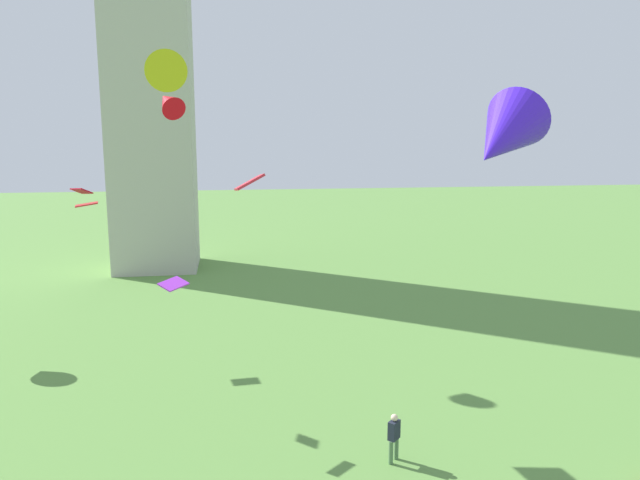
# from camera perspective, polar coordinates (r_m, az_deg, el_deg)

# --- Properties ---
(person_4) EXTENTS (0.48, 0.49, 1.68)m
(person_4) POSITION_cam_1_polar(r_m,az_deg,el_deg) (20.95, 7.05, -17.92)
(person_4) COLOR #51754C
(person_4) RESTS_ON ground_plane
(kite_flying_2) EXTENTS (1.95, 2.34, 1.80)m
(kite_flying_2) POSITION_cam_1_polar(r_m,az_deg,el_deg) (31.67, -14.24, 12.59)
(kite_flying_2) COLOR red
(kite_flying_4) EXTENTS (3.02, 2.96, 2.39)m
(kite_flying_4) POSITION_cam_1_polar(r_m,az_deg,el_deg) (14.75, 16.93, 9.29)
(kite_flying_4) COLOR #401BDE
(kite_flying_5) EXTENTS (0.99, 0.97, 0.32)m
(kite_flying_5) POSITION_cam_1_polar(r_m,az_deg,el_deg) (26.74, -21.73, 4.35)
(kite_flying_5) COLOR #B4031A
(kite_flying_6) EXTENTS (1.14, 1.14, 0.34)m
(kite_flying_6) POSITION_cam_1_polar(r_m,az_deg,el_deg) (22.44, -13.77, -4.07)
(kite_flying_6) COLOR #AA36E2
(kite_flying_7) EXTENTS (1.17, 0.91, 0.22)m
(kite_flying_7) POSITION_cam_1_polar(r_m,az_deg,el_deg) (31.68, -21.32, 3.17)
(kite_flying_7) COLOR red
(kite_flying_8) EXTENTS (1.15, 1.75, 0.76)m
(kite_flying_8) POSITION_cam_1_polar(r_m,az_deg,el_deg) (22.70, -6.75, 5.47)
(kite_flying_8) COLOR red
(kite_flying_10) EXTENTS (1.48, 2.01, 1.42)m
(kite_flying_10) POSITION_cam_1_polar(r_m,az_deg,el_deg) (19.54, -14.55, 15.36)
(kite_flying_10) COLOR gold
(kite_flying_11) EXTENTS (0.91, 0.89, 0.42)m
(kite_flying_11) POSITION_cam_1_polar(r_m,az_deg,el_deg) (28.80, 17.15, 11.86)
(kite_flying_11) COLOR #26EAD6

